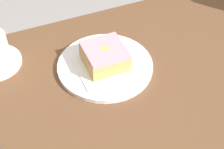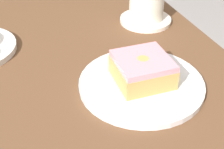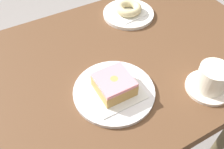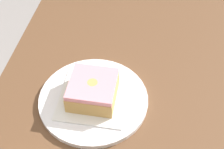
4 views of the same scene
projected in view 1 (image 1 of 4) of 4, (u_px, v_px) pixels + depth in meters
table at (114, 127)px, 0.78m from camera, size 1.15×0.66×0.75m
plate_glazed_square at (105, 66)px, 0.78m from camera, size 0.23×0.23×0.01m
napkin_glazed_square at (105, 63)px, 0.78m from camera, size 0.14×0.14×0.00m
donut_glazed_square at (105, 56)px, 0.76m from camera, size 0.09×0.09×0.05m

